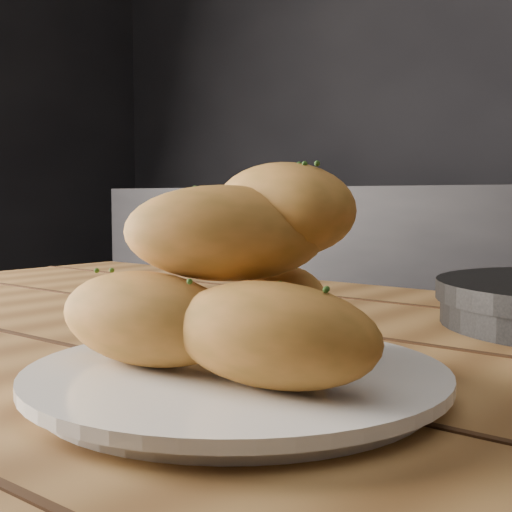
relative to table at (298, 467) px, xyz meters
The scene contains 3 objects.
table is the anchor object (origin of this frame).
plate 0.16m from the table, 72.70° to the right, with size 0.28×0.28×0.02m.
bread_rolls 0.21m from the table, 72.96° to the right, with size 0.25×0.20×0.13m.
Camera 1 is at (0.12, 0.17, 0.88)m, focal length 50.00 mm.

